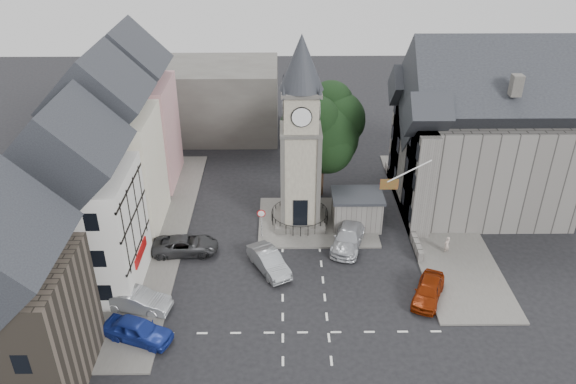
{
  "coord_description": "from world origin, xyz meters",
  "views": [
    {
      "loc": [
        -1.46,
        -33.1,
        26.12
      ],
      "look_at": [
        -1.04,
        5.0,
        4.71
      ],
      "focal_mm": 35.0,
      "sensor_mm": 36.0,
      "label": 1
    }
  ],
  "objects_px": {
    "car_west_blue": "(138,330)",
    "car_east_red": "(428,290)",
    "stone_shelter": "(357,210)",
    "clock_tower": "(301,136)",
    "pedestrian": "(447,245)"
  },
  "relations": [
    {
      "from": "car_west_blue",
      "to": "car_east_red",
      "type": "distance_m",
      "value": 19.92
    },
    {
      "from": "stone_shelter",
      "to": "pedestrian",
      "type": "distance_m",
      "value": 7.92
    },
    {
      "from": "car_east_red",
      "to": "pedestrian",
      "type": "relative_size",
      "value": 2.89
    },
    {
      "from": "stone_shelter",
      "to": "clock_tower",
      "type": "bearing_deg",
      "value": 174.16
    },
    {
      "from": "clock_tower",
      "to": "pedestrian",
      "type": "bearing_deg",
      "value": -21.99
    },
    {
      "from": "clock_tower",
      "to": "car_west_blue",
      "type": "height_order",
      "value": "clock_tower"
    },
    {
      "from": "car_west_blue",
      "to": "stone_shelter",
      "type": "bearing_deg",
      "value": -28.93
    },
    {
      "from": "car_east_red",
      "to": "car_west_blue",
      "type": "bearing_deg",
      "value": -144.69
    },
    {
      "from": "clock_tower",
      "to": "car_west_blue",
      "type": "distance_m",
      "value": 19.13
    },
    {
      "from": "stone_shelter",
      "to": "car_west_blue",
      "type": "xyz_separation_m",
      "value": [
        -15.58,
        -13.5,
        -0.77
      ]
    },
    {
      "from": "clock_tower",
      "to": "pedestrian",
      "type": "distance_m",
      "value": 14.42
    },
    {
      "from": "car_west_blue",
      "to": "car_east_red",
      "type": "relative_size",
      "value": 1.04
    },
    {
      "from": "clock_tower",
      "to": "stone_shelter",
      "type": "bearing_deg",
      "value": -5.84
    },
    {
      "from": "car_west_blue",
      "to": "car_east_red",
      "type": "height_order",
      "value": "car_west_blue"
    },
    {
      "from": "stone_shelter",
      "to": "car_west_blue",
      "type": "height_order",
      "value": "stone_shelter"
    }
  ]
}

